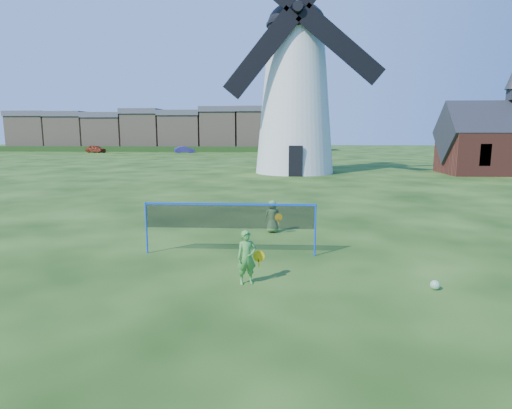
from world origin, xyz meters
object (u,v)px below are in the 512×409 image
(badminton_net, at_px, (230,217))
(play_ball, at_px, (435,285))
(player_girl, at_px, (247,257))
(player_boy, at_px, (273,216))
(chapel, at_px, (509,143))
(car_right, at_px, (185,150))
(windmill, at_px, (295,90))
(car_left, at_px, (96,149))

(badminton_net, relative_size, play_ball, 22.95)
(badminton_net, xyz_separation_m, player_girl, (0.69, -2.44, -0.49))
(player_boy, relative_size, play_ball, 5.39)
(chapel, distance_m, car_right, 50.90)
(windmill, xyz_separation_m, car_right, (-17.92, 35.48, -6.65))
(player_girl, bearing_deg, badminton_net, 86.74)
(badminton_net, xyz_separation_m, car_left, (-31.23, 62.00, -0.48))
(play_ball, xyz_separation_m, car_left, (-36.29, 64.59, 0.55))
(windmill, xyz_separation_m, chapel, (18.39, -0.13, -4.57))
(chapel, distance_m, player_girl, 35.06)
(badminton_net, bearing_deg, player_boy, 67.56)
(badminton_net, distance_m, play_ball, 5.78)
(windmill, relative_size, player_girl, 15.60)
(player_boy, bearing_deg, windmill, -100.52)
(windmill, xyz_separation_m, badminton_net, (-2.70, -26.14, -6.09))
(player_girl, xyz_separation_m, car_right, (-15.91, 64.06, -0.07))
(player_girl, distance_m, car_right, 66.01)
(car_left, bearing_deg, chapel, -100.96)
(play_ball, relative_size, car_right, 0.06)
(badminton_net, bearing_deg, chapel, 50.97)
(windmill, distance_m, car_left, 49.80)
(car_right, bearing_deg, car_left, 71.96)
(player_girl, xyz_separation_m, player_boy, (0.51, 5.35, -0.06))
(chapel, relative_size, car_right, 3.18)
(badminton_net, distance_m, player_boy, 3.20)
(play_ball, distance_m, car_left, 74.09)
(player_girl, height_order, car_left, car_left)
(chapel, height_order, play_ball, chapel)
(windmill, bearing_deg, play_ball, -85.29)
(player_girl, distance_m, player_boy, 5.38)
(windmill, height_order, player_boy, windmill)
(player_boy, xyz_separation_m, car_right, (-16.42, 58.71, -0.01))
(chapel, xyz_separation_m, play_ball, (-16.02, -28.60, -2.55))
(play_ball, relative_size, car_left, 0.06)
(chapel, height_order, player_girl, chapel)
(chapel, bearing_deg, badminton_net, -129.03)
(chapel, xyz_separation_m, player_boy, (-19.89, -23.10, -2.07))
(player_girl, relative_size, car_right, 0.37)
(badminton_net, relative_size, car_right, 1.44)
(windmill, distance_m, badminton_net, 26.98)
(windmill, height_order, player_girl, windmill)
(player_girl, distance_m, play_ball, 4.41)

